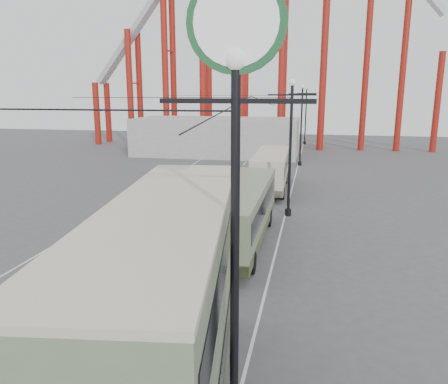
% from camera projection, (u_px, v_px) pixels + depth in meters
% --- Properties ---
extents(ground, '(160.00, 160.00, 0.00)m').
position_uv_depth(ground, '(86.00, 351.00, 14.61)').
color(ground, '#48484B').
rests_on(ground, ground).
extents(road_markings, '(12.52, 120.00, 0.01)m').
position_uv_depth(road_markings, '(205.00, 205.00, 33.58)').
color(road_markings, silver).
rests_on(road_markings, ground).
extents(lamp_post_near, '(3.20, 0.44, 10.80)m').
position_uv_depth(lamp_post_near, '(236.00, 123.00, 8.88)').
color(lamp_post_near, black).
rests_on(lamp_post_near, ground).
extents(lamp_post_mid, '(3.20, 0.44, 9.32)m').
position_uv_depth(lamp_post_mid, '(290.00, 149.00, 29.63)').
color(lamp_post_mid, black).
rests_on(lamp_post_mid, ground).
extents(lamp_post_far, '(3.20, 0.44, 9.32)m').
position_uv_depth(lamp_post_far, '(301.00, 126.00, 50.63)').
color(lamp_post_far, black).
rests_on(lamp_post_far, ground).
extents(lamp_post_distant, '(3.20, 0.44, 9.32)m').
position_uv_depth(lamp_post_distant, '(306.00, 116.00, 71.63)').
color(lamp_post_distant, black).
rests_on(lamp_post_distant, ground).
extents(fairground_shed, '(22.00, 10.00, 5.00)m').
position_uv_depth(fairground_shed, '(217.00, 137.00, 60.09)').
color(fairground_shed, gray).
rests_on(fairground_shed, ground).
extents(double_decker_bus, '(4.28, 11.32, 5.93)m').
position_uv_depth(double_decker_bus, '(170.00, 306.00, 10.77)').
color(double_decker_bus, '#323C20').
rests_on(double_decker_bus, ground).
extents(single_decker_green, '(2.80, 12.07, 3.41)m').
position_uv_depth(single_decker_green, '(241.00, 211.00, 24.58)').
color(single_decker_green, '#647556').
rests_on(single_decker_green, ground).
extents(single_decker_cream, '(2.97, 10.72, 3.31)m').
position_uv_depth(single_decker_cream, '(271.00, 169.00, 38.38)').
color(single_decker_cream, beige).
rests_on(single_decker_cream, ground).
extents(pedestrian, '(0.76, 0.55, 1.96)m').
position_uv_depth(pedestrian, '(207.00, 228.00, 24.74)').
color(pedestrian, black).
rests_on(pedestrian, ground).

